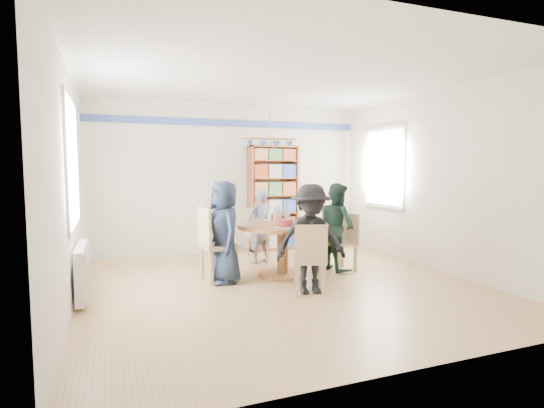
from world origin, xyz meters
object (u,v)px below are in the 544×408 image
chair_right (345,239)px  chair_far (257,232)px  radiator (82,271)px  chair_left (213,241)px  person_far (260,226)px  bookshelf (273,199)px  chair_near (310,256)px  person_left (225,232)px  person_near (311,239)px  person_right (337,227)px  dining_table (283,237)px

chair_right → chair_far: 1.50m
radiator → chair_left: bearing=8.7°
person_far → bookshelf: bookshelf is taller
chair_right → bookshelf: size_ratio=0.44×
chair_near → bookshelf: 2.92m
chair_far → person_left: (-0.85, -1.11, 0.21)m
bookshelf → chair_far: bearing=-127.4°
chair_right → person_near: (-1.01, -0.89, 0.20)m
person_left → person_right: size_ratio=1.04×
dining_table → person_far: size_ratio=1.08×
dining_table → person_left: size_ratio=0.94×
dining_table → person_near: person_near is taller
person_right → bookshelf: size_ratio=0.67×
person_far → person_near: bearing=71.9°
chair_left → chair_near: size_ratio=1.16×
person_right → person_near: size_ratio=0.98×
radiator → person_left: 1.80m
radiator → chair_far: bearing=26.1°
person_right → person_left: bearing=87.9°
dining_table → chair_near: (-0.04, -0.98, -0.07)m
dining_table → chair_left: 1.00m
radiator → person_right: 3.55m
chair_left → bookshelf: bookshelf is taller
chair_right → chair_near: size_ratio=0.98×
chair_near → chair_right: bearing=42.3°
radiator → person_right: (3.53, 0.24, 0.31)m
chair_near → person_right: size_ratio=0.66×
chair_right → person_far: bearing=139.3°
chair_right → chair_far: chair_far is taller
dining_table → person_right: 0.91m
person_left → chair_left: bearing=-127.8°
dining_table → chair_right: chair_right is taller
radiator → chair_near: chair_near is taller
dining_table → chair_far: (-0.02, 1.06, -0.07)m
person_near → radiator: bearing=173.7°
chair_left → chair_right: size_ratio=1.19×
chair_far → person_right: person_right is taller
chair_far → chair_right: bearing=-46.3°
radiator → chair_far: size_ratio=1.14×
radiator → chair_right: bearing=3.0°
person_left → person_near: (0.87, -0.86, -0.01)m
radiator → chair_far: 2.90m
chair_near → person_left: (-0.82, 0.93, 0.21)m
radiator → person_near: size_ratio=0.74×
chair_far → person_right: bearing=-48.0°
chair_far → chair_near: same height
person_far → person_right: bearing=118.6°
chair_far → bookshelf: 1.08m
person_right → chair_right: bearing=-121.5°
chair_left → chair_far: (0.98, 1.02, -0.08)m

